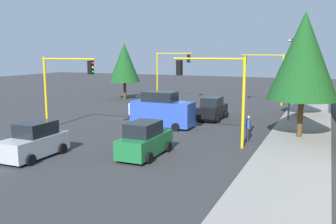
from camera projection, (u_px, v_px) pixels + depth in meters
name	position (u px, v px, depth m)	size (l,w,h in m)	color
ground_plane	(168.00, 122.00, 31.15)	(120.00, 120.00, 0.00)	#353538
sidewalk_kerb	(305.00, 120.00, 31.56)	(80.00, 4.00, 0.15)	gray
lane_arrow_near	(44.00, 152.00, 21.88)	(2.40, 1.10, 1.10)	silver
traffic_signal_far_right	(171.00, 66.00, 45.42)	(0.36, 4.59, 5.76)	yellow
traffic_signal_near_left	(214.00, 83.00, 22.86)	(0.36, 4.59, 5.54)	yellow
traffic_signal_near_right	(65.00, 79.00, 27.30)	(0.36, 4.59, 5.45)	yellow
traffic_signal_far_left	(266.00, 69.00, 40.99)	(0.36, 4.59, 5.60)	yellow
street_lamp_curbside	(290.00, 70.00, 30.13)	(2.15, 0.28, 7.00)	slate
tree_opposite_side	(124.00, 63.00, 45.61)	(3.78, 3.78, 6.90)	brown
tree_roadside_mid	(304.00, 66.00, 33.76)	(3.84, 3.84, 7.00)	brown
tree_roadside_near	(304.00, 56.00, 24.35)	(4.59, 4.59, 8.41)	brown
delivery_van_blue	(162.00, 111.00, 28.99)	(2.22, 4.80, 2.77)	blue
car_white	(147.00, 104.00, 35.32)	(4.02, 2.04, 1.98)	white
car_green	(145.00, 140.00, 20.93)	(4.11, 1.97, 1.98)	#1E7238
car_black	(212.00, 109.00, 32.31)	(4.17, 1.96, 1.98)	black
car_silver	(35.00, 142.00, 20.65)	(4.03, 2.01, 1.98)	#B2B5BA
pedestrian_crossing	(248.00, 127.00, 24.45)	(0.40, 0.24, 1.70)	#262638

